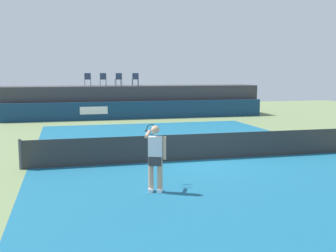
{
  "coord_description": "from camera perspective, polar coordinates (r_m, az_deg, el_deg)",
  "views": [
    {
      "loc": [
        -4.75,
        -13.92,
        3.14
      ],
      "look_at": [
        -0.75,
        2.0,
        1.0
      ],
      "focal_mm": 44.13,
      "sensor_mm": 36.0,
      "label": 1
    }
  ],
  "objects": [
    {
      "name": "spectator_chair_far_left",
      "position": [
        29.43,
        -11.04,
        6.42
      ],
      "size": [
        0.47,
        0.47,
        0.89
      ],
      "color": "#2D3D56",
      "rests_on": "spectator_platform"
    },
    {
      "name": "tennis_net",
      "position": [
        14.95,
        4.65,
        -2.87
      ],
      "size": [
        12.4,
        0.02,
        0.95
      ],
      "primitive_type": "cube",
      "color": "#2D2D2D",
      "rests_on": "ground"
    },
    {
      "name": "spectator_chair_center",
      "position": [
        29.19,
        -6.85,
        6.5
      ],
      "size": [
        0.46,
        0.46,
        0.89
      ],
      "color": "#2D3D56",
      "rests_on": "spectator_platform"
    },
    {
      "name": "spectator_chair_right",
      "position": [
        29.49,
        -4.54,
        6.53
      ],
      "size": [
        0.47,
        0.47,
        0.89
      ],
      "color": "#2D3D56",
      "rests_on": "spectator_platform"
    },
    {
      "name": "ground_plane",
      "position": [
        17.86,
        1.54,
        -2.71
      ],
      "size": [
        48.0,
        48.0,
        0.0
      ],
      "primitive_type": "plane",
      "color": "#6B7F51"
    },
    {
      "name": "net_post_near",
      "position": [
        14.25,
        -19.74,
        -3.7
      ],
      "size": [
        0.1,
        0.1,
        1.0
      ],
      "primitive_type": "cylinder",
      "color": "#4C4C51",
      "rests_on": "ground"
    },
    {
      "name": "spectator_platform",
      "position": [
        29.68,
        -4.88,
        3.46
      ],
      "size": [
        18.0,
        2.8,
        2.2
      ],
      "primitive_type": "cube",
      "color": "#38383D",
      "rests_on": "ground"
    },
    {
      "name": "sponsor_wall",
      "position": [
        27.95,
        -4.29,
        2.19
      ],
      "size": [
        18.0,
        0.22,
        1.2
      ],
      "color": "navy",
      "rests_on": "ground"
    },
    {
      "name": "court_inner",
      "position": [
        15.04,
        4.63,
        -4.64
      ],
      "size": [
        12.0,
        22.0,
        0.0
      ],
      "primitive_type": "cube",
      "color": "#16597A",
      "rests_on": "ground"
    },
    {
      "name": "spectator_chair_left",
      "position": [
        29.29,
        -8.96,
        6.46
      ],
      "size": [
        0.47,
        0.47,
        0.89
      ],
      "color": "#2D3D56",
      "rests_on": "spectator_platform"
    },
    {
      "name": "tennis_player",
      "position": [
        10.86,
        -1.77,
        -4.16
      ],
      "size": [
        0.55,
        1.25,
        1.77
      ],
      "color": "white",
      "rests_on": "court_inner"
    },
    {
      "name": "tennis_ball",
      "position": [
        17.14,
        12.24,
        -3.17
      ],
      "size": [
        0.07,
        0.07,
        0.07
      ],
      "primitive_type": "sphere",
      "color": "#D8EA33",
      "rests_on": "court_inner"
    }
  ]
}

